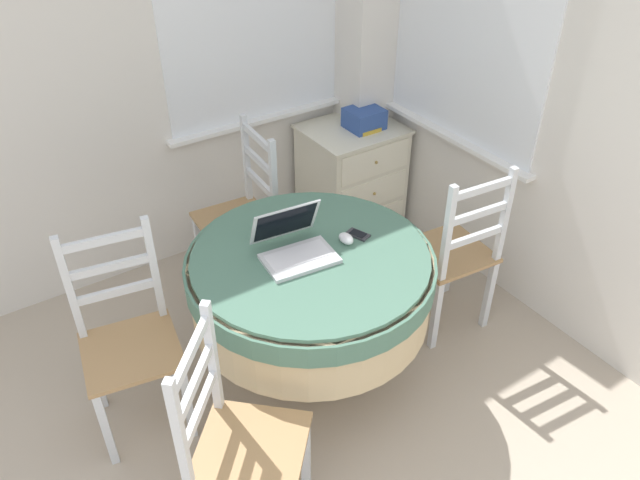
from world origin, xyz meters
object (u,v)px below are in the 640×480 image
object	(u,v)px
cell_phone	(358,234)
dining_chair_near_right_window	(454,254)
dining_chair_camera_near	(238,446)
dining_chair_left_flank	(129,341)
round_dining_table	(311,281)
storage_box	(364,118)
corner_cabinet	(351,176)
book_on_cabinet	(362,126)
computer_mouse	(346,239)
laptop	(294,246)
dining_chair_near_back_window	(242,217)

from	to	relation	value
cell_phone	dining_chair_near_right_window	bearing A→B (deg)	-9.74
dining_chair_camera_near	dining_chair_left_flank	xyz separation A→B (m)	(-0.15, 0.73, 0.00)
round_dining_table	storage_box	size ratio (longest dim) A/B	5.15
dining_chair_left_flank	dining_chair_camera_near	bearing A→B (deg)	-78.65
round_dining_table	corner_cabinet	world-z (taller)	round_dining_table
dining_chair_left_flank	corner_cabinet	world-z (taller)	dining_chair_left_flank
cell_phone	dining_chair_camera_near	world-z (taller)	dining_chair_camera_near
round_dining_table	dining_chair_camera_near	bearing A→B (deg)	-141.41
dining_chair_left_flank	storage_box	size ratio (longest dim) A/B	4.56
dining_chair_near_right_window	book_on_cabinet	xyz separation A→B (m)	(0.21, 1.07, 0.23)
computer_mouse	book_on_cabinet	size ratio (longest dim) A/B	0.40
laptop	cell_phone	world-z (taller)	laptop
computer_mouse	dining_chair_near_right_window	bearing A→B (deg)	-7.23
round_dining_table	cell_phone	bearing A→B (deg)	0.59
laptop	cell_phone	distance (m)	0.32
round_dining_table	computer_mouse	distance (m)	0.25
computer_mouse	dining_chair_camera_near	size ratio (longest dim) A/B	0.09
laptop	corner_cabinet	bearing A→B (deg)	43.66
dining_chair_near_back_window	dining_chair_near_right_window	world-z (taller)	same
dining_chair_near_back_window	dining_chair_near_right_window	bearing A→B (deg)	-50.68
dining_chair_camera_near	dining_chair_left_flank	distance (m)	0.74
corner_cabinet	storage_box	world-z (taller)	storage_box
dining_chair_near_back_window	book_on_cabinet	xyz separation A→B (m)	(0.95, 0.18, 0.23)
cell_phone	book_on_cabinet	bearing A→B (deg)	52.32
round_dining_table	laptop	bearing A→B (deg)	142.88
corner_cabinet	book_on_cabinet	world-z (taller)	book_on_cabinet
cell_phone	storage_box	xyz separation A→B (m)	(0.77, 0.98, -0.00)
computer_mouse	book_on_cabinet	xyz separation A→B (m)	(0.83, 0.99, -0.07)
cell_phone	round_dining_table	bearing A→B (deg)	-179.41
round_dining_table	dining_chair_near_right_window	world-z (taller)	dining_chair_near_right_window
cell_phone	dining_chair_left_flank	xyz separation A→B (m)	(-1.04, 0.22, -0.28)
cell_phone	dining_chair_near_right_window	distance (m)	0.62
cell_phone	corner_cabinet	xyz separation A→B (m)	(0.71, 1.01, -0.40)
dining_chair_near_back_window	dining_chair_near_right_window	xyz separation A→B (m)	(0.74, -0.90, 0.00)
cell_phone	dining_chair_near_back_window	xyz separation A→B (m)	(-0.19, 0.80, -0.28)
computer_mouse	dining_chair_camera_near	bearing A→B (deg)	-148.77
cell_phone	laptop	bearing A→B (deg)	173.00
dining_chair_near_back_window	corner_cabinet	distance (m)	0.93
dining_chair_near_right_window	dining_chair_camera_near	bearing A→B (deg)	-163.85
dining_chair_camera_near	book_on_cabinet	xyz separation A→B (m)	(1.65, 1.49, 0.23)
storage_box	laptop	bearing A→B (deg)	-138.94
laptop	dining_chair_near_back_window	world-z (taller)	dining_chair_near_back_window
round_dining_table	dining_chair_camera_near	xyz separation A→B (m)	(-0.64, -0.51, -0.13)
dining_chair_near_right_window	dining_chair_camera_near	xyz separation A→B (m)	(-1.44, -0.42, 0.00)
corner_cabinet	dining_chair_camera_near	bearing A→B (deg)	-136.47
dining_chair_near_right_window	storage_box	bearing A→B (deg)	78.35
laptop	computer_mouse	xyz separation A→B (m)	(0.24, -0.05, -0.02)
dining_chair_near_back_window	dining_chair_left_flank	xyz separation A→B (m)	(-0.85, -0.59, 0.00)
dining_chair_left_flank	corner_cabinet	distance (m)	1.93
round_dining_table	book_on_cabinet	xyz separation A→B (m)	(1.02, 0.98, 0.10)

